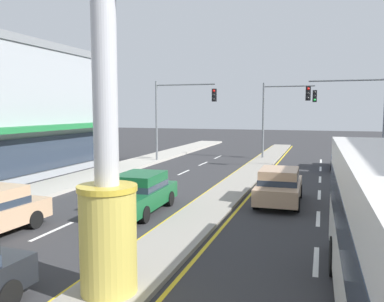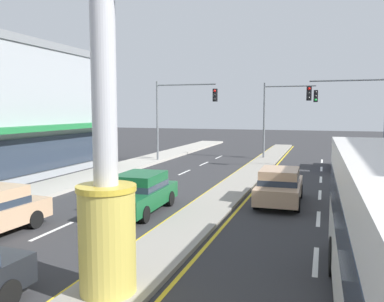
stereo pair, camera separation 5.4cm
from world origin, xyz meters
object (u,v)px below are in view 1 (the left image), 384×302
Objects in this scene: district_sign at (105,94)px; traffic_light_left_side at (178,107)px; traffic_light_median_far at (282,108)px; sedan_kerb_right at (279,185)px; suv_far_right_lane at (346,155)px; sedan_near_right_lane at (139,192)px; traffic_light_right_side at (355,106)px.

traffic_light_left_side is (-6.14, 20.97, -0.10)m from district_sign.
district_sign is 1.32× the size of traffic_light_median_far.
district_sign is 25.39m from traffic_light_median_far.
district_sign is at bearing -73.69° from traffic_light_left_side.
sedan_kerb_right is at bearing -51.69° from traffic_light_left_side.
sedan_kerb_right is (-3.30, -11.60, -0.20)m from suv_far_right_lane.
sedan_kerb_right is at bearing -105.87° from suv_far_right_lane.
traffic_light_median_far is at bearing 87.46° from district_sign.
suv_far_right_lane is at bearing 60.38° from sedan_near_right_lane.
sedan_kerb_right is (8.69, -11.00, -3.46)m from traffic_light_left_side.
sedan_near_right_lane is (3.58, -14.17, -3.46)m from traffic_light_left_side.
district_sign is 8.08m from sedan_near_right_lane.
traffic_light_left_side is at bearing 176.07° from traffic_light_right_side.
suv_far_right_lane is (5.85, 21.57, -3.36)m from district_sign.
traffic_light_right_side is 16.28m from sedan_near_right_lane.
sedan_near_right_lane is at bearing -75.81° from traffic_light_left_side.
suv_far_right_lane is (-0.29, 1.44, -3.26)m from traffic_light_right_side.
traffic_light_left_side is 1.33× the size of suv_far_right_lane.
traffic_light_median_far reaches higher than suv_far_right_lane.
traffic_light_right_side reaches higher than suv_far_right_lane.
sedan_kerb_right is (2.55, 9.97, -3.56)m from district_sign.
traffic_light_right_side is 7.25m from traffic_light_median_far.
traffic_light_median_far is 19.24m from sedan_near_right_lane.
traffic_light_median_far reaches higher than sedan_kerb_right.
district_sign reaches higher than traffic_light_left_side.
traffic_light_left_side is 15.02m from sedan_near_right_lane.
suv_far_right_lane reaches higher than sedan_kerb_right.
sedan_near_right_lane is (-8.69, -13.33, -3.46)m from traffic_light_right_side.
traffic_light_median_far is (7.26, 4.40, -0.05)m from traffic_light_left_side.
district_sign is 10.89m from sedan_kerb_right.
traffic_light_right_side reaches higher than sedan_kerb_right.
district_sign is at bearing -104.35° from sedan_kerb_right.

